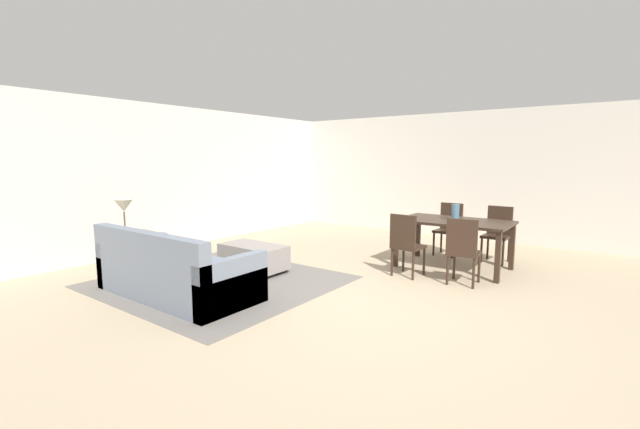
# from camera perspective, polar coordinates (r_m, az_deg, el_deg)

# --- Properties ---
(ground_plane) EXTENTS (10.80, 10.80, 0.00)m
(ground_plane) POSITION_cam_1_polar(r_m,az_deg,el_deg) (5.08, 4.61, -11.97)
(ground_plane) COLOR tan
(wall_back) EXTENTS (9.00, 0.12, 2.70)m
(wall_back) POSITION_cam_1_polar(r_m,az_deg,el_deg) (9.42, 21.06, 4.98)
(wall_back) COLOR silver
(wall_back) RESTS_ON ground_plane
(wall_left) EXTENTS (0.12, 11.00, 2.70)m
(wall_left) POSITION_cam_1_polar(r_m,az_deg,el_deg) (8.38, -20.47, 4.74)
(wall_left) COLOR silver
(wall_left) RESTS_ON ground_plane
(area_rug) EXTENTS (3.00, 2.80, 0.01)m
(area_rug) POSITION_cam_1_polar(r_m,az_deg,el_deg) (6.04, -13.58, -8.91)
(area_rug) COLOR slate
(area_rug) RESTS_ON ground_plane
(couch) EXTENTS (2.17, 0.98, 0.86)m
(couch) POSITION_cam_1_polar(r_m,az_deg,el_deg) (5.55, -19.37, -7.62)
(couch) COLOR slate
(couch) RESTS_ON ground_plane
(ottoman_table) EXTENTS (1.02, 0.54, 0.41)m
(ottoman_table) POSITION_cam_1_polar(r_m,az_deg,el_deg) (6.42, -9.12, -5.67)
(ottoman_table) COLOR gray
(ottoman_table) RESTS_ON ground_plane
(side_table) EXTENTS (0.40, 0.40, 0.60)m
(side_table) POSITION_cam_1_polar(r_m,az_deg,el_deg) (6.74, -25.07, -3.64)
(side_table) COLOR brown
(side_table) RESTS_ON ground_plane
(table_lamp) EXTENTS (0.26, 0.26, 0.53)m
(table_lamp) POSITION_cam_1_polar(r_m,az_deg,el_deg) (6.66, -25.33, 0.91)
(table_lamp) COLOR brown
(table_lamp) RESTS_ON side_table
(dining_table) EXTENTS (1.66, 0.99, 0.76)m
(dining_table) POSITION_cam_1_polar(r_m,az_deg,el_deg) (6.78, 17.90, -1.47)
(dining_table) COLOR #332319
(dining_table) RESTS_ON ground_plane
(dining_chair_near_left) EXTENTS (0.42, 0.42, 0.92)m
(dining_chair_near_left) POSITION_cam_1_polar(r_m,az_deg,el_deg) (6.13, 11.69, -3.66)
(dining_chair_near_left) COLOR #332319
(dining_chair_near_left) RESTS_ON ground_plane
(dining_chair_near_right) EXTENTS (0.43, 0.43, 0.92)m
(dining_chair_near_right) POSITION_cam_1_polar(r_m,az_deg,el_deg) (5.91, 19.03, -4.33)
(dining_chair_near_right) COLOR #332319
(dining_chair_near_right) RESTS_ON ground_plane
(dining_chair_far_left) EXTENTS (0.41, 0.41, 0.92)m
(dining_chair_far_left) POSITION_cam_1_polar(r_m,az_deg,el_deg) (7.76, 17.31, -1.48)
(dining_chair_far_left) COLOR #332319
(dining_chair_far_left) RESTS_ON ground_plane
(dining_chair_far_right) EXTENTS (0.42, 0.42, 0.92)m
(dining_chair_far_right) POSITION_cam_1_polar(r_m,az_deg,el_deg) (7.52, 23.20, -2.04)
(dining_chair_far_right) COLOR #332319
(dining_chair_far_right) RESTS_ON ground_plane
(vase_centerpiece) EXTENTS (0.12, 0.12, 0.25)m
(vase_centerpiece) POSITION_cam_1_polar(r_m,az_deg,el_deg) (6.71, 18.09, 0.26)
(vase_centerpiece) COLOR slate
(vase_centerpiece) RESTS_ON dining_table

